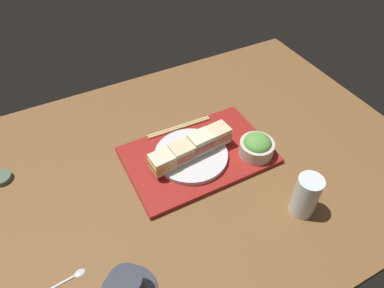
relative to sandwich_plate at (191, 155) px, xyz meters
The scene contains 13 objects.
ground_plane 4.15cm from the sandwich_plate, 50.26° to the left, with size 140.00×100.00×3.00cm, color brown.
serving_tray 3.07cm from the sandwich_plate, behind, with size 43.57×28.37×1.55cm, color maroon.
sandwich_plate is the anchor object (origin of this frame).
sandwich_nearmost 10.48cm from the sandwich_plate, behind, with size 6.87×6.15×5.28cm.
sandwich_inner_near 4.91cm from the sandwich_plate, behind, with size 6.94×6.43×5.66cm.
sandwich_inner_far 4.69cm from the sandwich_plate, ahead, with size 6.91×6.05×5.06cm.
sandwich_farmost 10.43cm from the sandwich_plate, ahead, with size 7.12×6.10×5.02cm.
salad_bowl 19.88cm from the sandwich_plate, 157.20° to the left, with size 10.39×10.39×6.78cm.
chopsticks_pair 13.52cm from the sandwich_plate, 100.81° to the right, with size 21.94×2.28×0.70cm.
coffee_cup 42.18cm from the sandwich_plate, 43.24° to the left, with size 12.97×12.97×7.22cm.
drinking_glass 34.57cm from the sandwich_plate, 121.48° to the left, with size 6.54×6.54×12.66cm, color silver.
small_sauce_dish 55.36cm from the sandwich_plate, 19.93° to the right, with size 5.78×5.78×1.51cm, color #4C6051.
teaspoon 45.08cm from the sandwich_plate, 25.50° to the left, with size 10.19×2.25×0.80cm.
Camera 1 is at (30.94, 60.73, 78.19)cm, focal length 32.09 mm.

